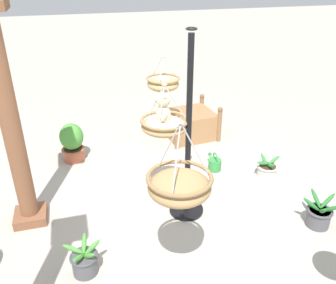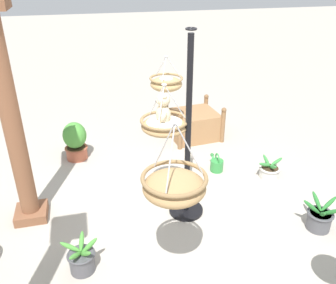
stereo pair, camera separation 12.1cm
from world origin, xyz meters
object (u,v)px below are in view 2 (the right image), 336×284
wooden_planter_box (194,124)px  potted_plant_small_succulent (320,218)px  hanging_basket_with_teddy (164,125)px  hanging_basket_right_low (166,83)px  display_pole_central (187,165)px  greenhouse_pillar_right (13,128)px  hanging_basket_left_high (174,186)px  potted_plant_tall_leafy (75,141)px  watering_can (217,165)px  teddy_bear (162,111)px  potted_plant_bushy_green (269,171)px  potted_plant_flowering_red (82,259)px

wooden_planter_box → potted_plant_small_succulent: 2.89m
hanging_basket_with_teddy → hanging_basket_right_low: size_ratio=1.07×
display_pole_central → greenhouse_pillar_right: bearing=79.4°
hanging_basket_left_high → display_pole_central: bearing=-22.2°
hanging_basket_right_low → hanging_basket_left_high: bearing=167.7°
display_pole_central → potted_plant_small_succulent: (-0.70, -1.47, -0.55)m
display_pole_central → hanging_basket_left_high: bearing=157.8°
wooden_planter_box → potted_plant_tall_leafy: wooden_planter_box is taller
hanging_basket_right_low → watering_can: (-0.85, -0.60, -1.09)m
display_pole_central → hanging_basket_with_teddy: bearing=59.0°
potted_plant_tall_leafy → hanging_basket_right_low: bearing=-92.5°
display_pole_central → hanging_basket_left_high: display_pole_central is taller
potted_plant_small_succulent → potted_plant_tall_leafy: bearing=48.7°
greenhouse_pillar_right → hanging_basket_right_low: bearing=-57.1°
teddy_bear → watering_can: (0.72, -1.02, -1.27)m
hanging_basket_with_teddy → potted_plant_bushy_green: 2.04m
greenhouse_pillar_right → potted_plant_tall_leafy: 1.80m
hanging_basket_left_high → potted_plant_flowering_red: hanging_basket_left_high is taller
wooden_planter_box → greenhouse_pillar_right: bearing=122.7°
hanging_basket_right_low → potted_plant_tall_leafy: hanging_basket_right_low is taller
potted_plant_flowering_red → watering_can: (1.55, -2.09, -0.05)m
greenhouse_pillar_right → potted_plant_tall_leafy: size_ratio=4.09×
display_pole_central → greenhouse_pillar_right: size_ratio=0.89×
potted_plant_tall_leafy → hanging_basket_left_high: bearing=-163.4°
display_pole_central → hanging_basket_right_low: bearing=-5.1°
potted_plant_flowering_red → potted_plant_bushy_green: size_ratio=0.95×
wooden_planter_box → potted_plant_bushy_green: wooden_planter_box is taller
potted_plant_tall_leafy → hanging_basket_with_teddy: bearing=-146.0°
teddy_bear → potted_plant_tall_leafy: 2.23m
teddy_bear → greenhouse_pillar_right: size_ratio=0.15×
greenhouse_pillar_right → potted_plant_small_succulent: greenhouse_pillar_right is taller
display_pole_central → hanging_basket_right_low: (1.72, -0.15, 0.49)m
display_pole_central → hanging_basket_right_low: size_ratio=4.15×
display_pole_central → watering_can: (0.87, -0.75, -0.61)m
potted_plant_bushy_green → hanging_basket_left_high: bearing=130.6°
hanging_basket_with_teddy → potted_plant_small_succulent: bearing=-116.2°
hanging_basket_left_high → watering_can: 2.63m
wooden_planter_box → watering_can: bearing=179.6°
teddy_bear → wooden_planter_box: bearing=-27.9°
teddy_bear → greenhouse_pillar_right: bearing=82.8°
greenhouse_pillar_right → teddy_bear: bearing=-97.2°
hanging_basket_left_high → wooden_planter_box: 3.62m
hanging_basket_with_teddy → wooden_planter_box: (1.95, -1.01, -0.94)m
potted_plant_small_succulent → watering_can: bearing=24.8°
potted_plant_tall_leafy → potted_plant_bushy_green: bearing=-114.9°
hanging_basket_right_low → potted_plant_flowering_red: bearing=148.2°
hanging_basket_left_high → potted_plant_bushy_green: hanging_basket_left_high is taller
hanging_basket_with_teddy → potted_plant_flowering_red: size_ratio=1.43×
potted_plant_bushy_green → display_pole_central: bearing=108.6°
hanging_basket_with_teddy → wooden_planter_box: bearing=-27.4°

